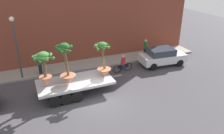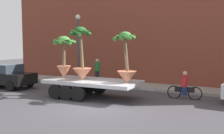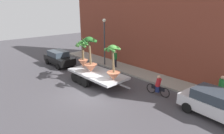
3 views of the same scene
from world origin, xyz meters
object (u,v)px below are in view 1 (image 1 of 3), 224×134
Objects in this scene: potted_palm_front at (45,69)px; cyclist at (123,64)px; pedestrian_far_left at (40,64)px; flatbed_trailer at (72,84)px; parked_car at (162,56)px; street_lamp at (16,40)px; potted_palm_middle at (103,63)px; potted_palm_rear at (67,68)px; pedestrian_near_gate at (145,48)px.

cyclist is (6.45, 2.00, -1.59)m from potted_palm_front.
flatbed_trailer is at bearing -65.82° from pedestrian_far_left.
parked_car is at bearing 0.55° from cyclist.
street_lamp is at bearing -171.54° from pedestrian_far_left.
cyclist is at bearing 39.86° from potted_palm_middle.
cyclist is at bearing -16.63° from pedestrian_far_left.
potted_palm_rear is 9.58m from pedestrian_near_gate.
flatbed_trailer is 2.63m from potted_palm_middle.
flatbed_trailer is 3.61× the size of pedestrian_far_left.
flatbed_trailer is 9.15m from pedestrian_near_gate.
pedestrian_near_gate is at bearing 35.83° from potted_palm_middle.
parked_car is at bearing 14.14° from potted_palm_rear.
parked_car is 2.46× the size of pedestrian_far_left.
street_lamp is (-5.50, 3.82, 1.22)m from potted_palm_middle.
parked_car is 10.64m from pedestrian_far_left.
cyclist is at bearing -179.45° from parked_car.
street_lamp reaches higher than pedestrian_near_gate.
potted_palm_rear reaches higher than parked_car.
cyclist is 3.91m from parked_car.
flatbed_trailer is 2.37× the size of potted_palm_middle.
pedestrian_near_gate is 0.35× the size of street_lamp.
potted_palm_rear reaches higher than potted_palm_middle.
parked_car is at bearing 11.11° from potted_palm_front.
potted_palm_middle is (2.30, -0.13, 1.25)m from flatbed_trailer.
pedestrian_far_left is (-1.48, 4.18, -1.11)m from potted_palm_rear.
pedestrian_far_left is at bearing 8.46° from street_lamp.
potted_palm_middle is at bearing 3.22° from potted_palm_rear.
street_lamp reaches higher than cyclist.
cyclist is (2.49, 2.08, -1.34)m from potted_palm_middle.
potted_palm_front is 1.31× the size of cyclist.
pedestrian_near_gate is at bearing 104.17° from parked_car.
potted_palm_rear is 0.60× the size of street_lamp.
potted_palm_middle is 7.30m from pedestrian_near_gate.
potted_palm_front is at bearing -67.53° from street_lamp.
potted_palm_middle reaches higher than potted_palm_front.
potted_palm_rear is 5.04m from street_lamp.
potted_palm_middle is 1.52× the size of pedestrian_near_gate.
potted_palm_middle is 3.96m from potted_palm_front.
cyclist is 8.57m from street_lamp.
parked_car reaches higher than flatbed_trailer.
potted_palm_front is at bearing -178.55° from flatbed_trailer.
street_lamp is (-3.20, 3.70, 2.47)m from flatbed_trailer.
potted_palm_middle is at bearing -3.13° from flatbed_trailer.
flatbed_trailer is at bearing 44.12° from potted_palm_rear.
cyclist is (4.80, 1.95, -0.09)m from flatbed_trailer.
pedestrian_far_left is (-4.06, 4.04, -0.97)m from potted_palm_middle.
potted_palm_middle is at bearing -140.14° from cyclist.
cyclist is at bearing 23.68° from potted_palm_rear.
potted_palm_front is 1.41× the size of pedestrian_near_gate.
potted_palm_rear is at bearing -9.51° from potted_palm_front.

